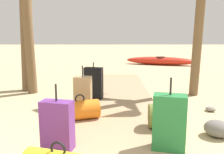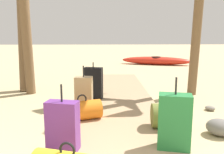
{
  "view_description": "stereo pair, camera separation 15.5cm",
  "coord_description": "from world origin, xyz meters",
  "px_view_note": "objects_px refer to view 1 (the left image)",
  "views": [
    {
      "loc": [
        -0.07,
        -1.44,
        1.49
      ],
      "look_at": [
        -0.07,
        3.87,
        0.55
      ],
      "focal_mm": 39.11,
      "sensor_mm": 36.0,
      "label": 1
    },
    {
      "loc": [
        -0.23,
        -1.44,
        1.49
      ],
      "look_at": [
        -0.07,
        3.87,
        0.55
      ],
      "focal_mm": 39.11,
      "sensor_mm": 36.0,
      "label": 2
    }
  ],
  "objects_px": {
    "suitcase_black": "(93,83)",
    "duffel_bag_orange": "(80,110)",
    "suitcase_tan": "(83,93)",
    "suitcase_purple": "(57,125)",
    "duffel_bag_olive": "(165,116)",
    "suitcase_green": "(169,122)",
    "kayak": "(160,61)"
  },
  "relations": [
    {
      "from": "suitcase_green",
      "to": "kayak",
      "type": "distance_m",
      "value": 9.12
    },
    {
      "from": "duffel_bag_olive",
      "to": "suitcase_black",
      "type": "height_order",
      "value": "suitcase_black"
    },
    {
      "from": "suitcase_purple",
      "to": "suitcase_black",
      "type": "bearing_deg",
      "value": 83.73
    },
    {
      "from": "suitcase_green",
      "to": "suitcase_tan",
      "type": "height_order",
      "value": "suitcase_green"
    },
    {
      "from": "suitcase_green",
      "to": "suitcase_black",
      "type": "xyz_separation_m",
      "value": [
        -1.11,
        2.42,
        -0.0
      ]
    },
    {
      "from": "suitcase_purple",
      "to": "kayak",
      "type": "height_order",
      "value": "suitcase_purple"
    },
    {
      "from": "suitcase_black",
      "to": "suitcase_tan",
      "type": "bearing_deg",
      "value": -100.91
    },
    {
      "from": "duffel_bag_olive",
      "to": "duffel_bag_orange",
      "type": "xyz_separation_m",
      "value": [
        -1.34,
        0.39,
        -0.03
      ]
    },
    {
      "from": "suitcase_green",
      "to": "duffel_bag_orange",
      "type": "xyz_separation_m",
      "value": [
        -1.23,
        1.07,
        -0.19
      ]
    },
    {
      "from": "duffel_bag_olive",
      "to": "suitcase_black",
      "type": "relative_size",
      "value": 0.64
    },
    {
      "from": "duffel_bag_olive",
      "to": "suitcase_tan",
      "type": "bearing_deg",
      "value": 144.29
    },
    {
      "from": "suitcase_green",
      "to": "duffel_bag_orange",
      "type": "distance_m",
      "value": 1.64
    },
    {
      "from": "suitcase_black",
      "to": "suitcase_purple",
      "type": "distance_m",
      "value": 2.43
    },
    {
      "from": "kayak",
      "to": "suitcase_green",
      "type": "bearing_deg",
      "value": -100.49
    },
    {
      "from": "duffel_bag_olive",
      "to": "kayak",
      "type": "distance_m",
      "value": 8.43
    },
    {
      "from": "duffel_bag_olive",
      "to": "suitcase_tan",
      "type": "height_order",
      "value": "suitcase_tan"
    },
    {
      "from": "suitcase_purple",
      "to": "suitcase_green",
      "type": "bearing_deg",
      "value": -0.02
    },
    {
      "from": "duffel_bag_olive",
      "to": "suitcase_purple",
      "type": "height_order",
      "value": "suitcase_purple"
    },
    {
      "from": "suitcase_green",
      "to": "kayak",
      "type": "bearing_deg",
      "value": 79.51
    },
    {
      "from": "suitcase_green",
      "to": "suitcase_black",
      "type": "height_order",
      "value": "suitcase_green"
    },
    {
      "from": "suitcase_tan",
      "to": "kayak",
      "type": "relative_size",
      "value": 0.24
    },
    {
      "from": "suitcase_purple",
      "to": "duffel_bag_orange",
      "type": "relative_size",
      "value": 1.18
    },
    {
      "from": "kayak",
      "to": "suitcase_black",
      "type": "bearing_deg",
      "value": -112.91
    },
    {
      "from": "suitcase_green",
      "to": "suitcase_tan",
      "type": "bearing_deg",
      "value": 127.06
    },
    {
      "from": "suitcase_purple",
      "to": "kayak",
      "type": "bearing_deg",
      "value": 71.32
    },
    {
      "from": "suitcase_tan",
      "to": "duffel_bag_orange",
      "type": "height_order",
      "value": "suitcase_tan"
    },
    {
      "from": "suitcase_black",
      "to": "duffel_bag_orange",
      "type": "distance_m",
      "value": 1.37
    },
    {
      "from": "suitcase_black",
      "to": "kayak",
      "type": "distance_m",
      "value": 7.11
    },
    {
      "from": "suitcase_black",
      "to": "suitcase_tan",
      "type": "height_order",
      "value": "suitcase_tan"
    },
    {
      "from": "duffel_bag_orange",
      "to": "kayak",
      "type": "bearing_deg",
      "value": 69.87
    },
    {
      "from": "suitcase_black",
      "to": "duffel_bag_orange",
      "type": "height_order",
      "value": "suitcase_black"
    },
    {
      "from": "duffel_bag_olive",
      "to": "duffel_bag_orange",
      "type": "bearing_deg",
      "value": 163.91
    }
  ]
}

